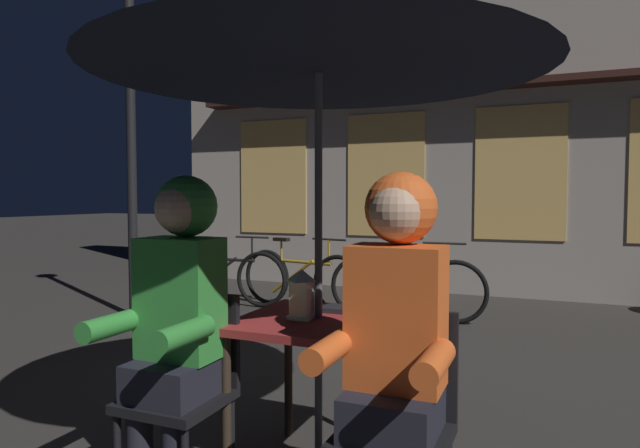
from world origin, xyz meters
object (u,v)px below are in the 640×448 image
object	(u,v)px
chair_right	(398,415)
person_right_hooded	(395,324)
cafe_table	(319,339)
person_left_hooded	(177,304)
lantern	(302,293)
bicycle_third	(406,287)
patio_umbrella	(319,31)
chair_left	(186,382)
bicycle_nearest	(224,276)
book	(335,309)
bicycle_second	(301,279)
street_lamp	(130,63)

from	to	relation	value
chair_right	person_right_hooded	size ratio (longest dim) A/B	0.62
cafe_table	person_left_hooded	bearing A→B (deg)	-138.43
lantern	chair_right	distance (m)	0.74
cafe_table	bicycle_third	bearing A→B (deg)	97.00
cafe_table	patio_umbrella	world-z (taller)	patio_umbrella
chair_left	chair_right	bearing A→B (deg)	0.00
lantern	chair_left	size ratio (longest dim) A/B	0.27
person_left_hooded	person_right_hooded	bearing A→B (deg)	0.00
bicycle_nearest	bicycle_third	distance (m)	2.24
chair_left	bicycle_third	distance (m)	3.70
bicycle_third	person_left_hooded	bearing A→B (deg)	-91.10
cafe_table	person_left_hooded	distance (m)	0.67
lantern	person_right_hooded	bearing A→B (deg)	-35.18
person_left_hooded	book	world-z (taller)	person_left_hooded
person_left_hooded	person_right_hooded	distance (m)	0.96
chair_left	bicycle_second	bearing A→B (deg)	107.55
patio_umbrella	chair_right	xyz separation A→B (m)	(0.48, -0.37, -1.57)
person_left_hooded	bicycle_second	bearing A→B (deg)	107.31
lantern	book	bearing A→B (deg)	69.70
bicycle_second	book	xyz separation A→B (m)	(1.69, -3.26, 0.41)
chair_right	bicycle_third	distance (m)	3.80
lantern	bicycle_third	bearing A→B (deg)	95.78
cafe_table	chair_left	world-z (taller)	chair_left
bicycle_third	person_right_hooded	bearing A→B (deg)	-76.68
street_lamp	bicycle_third	distance (m)	3.77
bicycle_third	street_lamp	bearing A→B (deg)	-160.20
bicycle_nearest	person_right_hooded	bearing A→B (deg)	-50.08
chair_left	street_lamp	bearing A→B (deg)	134.83
lantern	person_left_hooded	world-z (taller)	person_left_hooded
cafe_table	street_lamp	bearing A→B (deg)	143.62
bicycle_third	chair_left	bearing A→B (deg)	-91.11
chair_right	street_lamp	world-z (taller)	street_lamp
person_right_hooded	cafe_table	bearing A→B (deg)	138.43
chair_left	bicycle_second	distance (m)	3.99
bicycle_nearest	book	bearing A→B (deg)	-49.70
bicycle_third	book	size ratio (longest dim) A/B	8.40
person_left_hooded	cafe_table	bearing A→B (deg)	41.57
bicycle_nearest	bicycle_third	world-z (taller)	same
book	person_right_hooded	bearing A→B (deg)	-56.34
chair_right	cafe_table	bearing A→B (deg)	142.45
lantern	bicycle_nearest	size ratio (longest dim) A/B	0.14
person_right_hooded	bicycle_second	bearing A→B (deg)	119.27
bicycle_second	book	size ratio (longest dim) A/B	8.29
cafe_table	person_right_hooded	xyz separation A→B (m)	(0.48, -0.43, 0.21)
bicycle_nearest	cafe_table	bearing A→B (deg)	-51.36
person_left_hooded	person_right_hooded	size ratio (longest dim) A/B	1.00
chair_right	book	xyz separation A→B (m)	(-0.47, 0.54, 0.26)
chair_left	bicycle_nearest	bearing A→B (deg)	120.50
cafe_table	lantern	world-z (taller)	lantern
person_right_hooded	book	world-z (taller)	person_right_hooded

